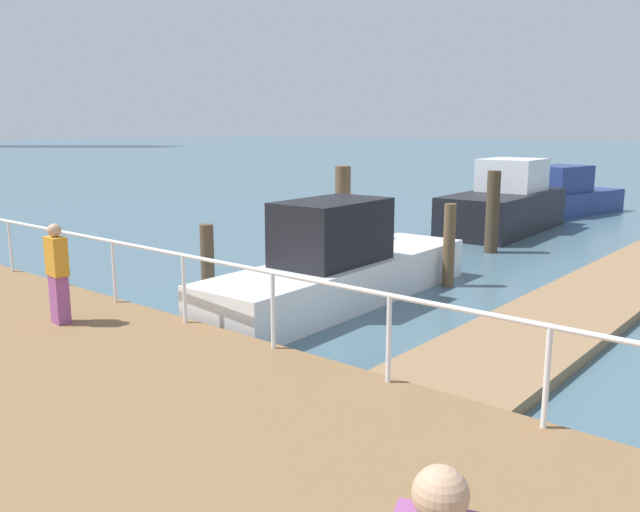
{
  "coord_description": "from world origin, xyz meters",
  "views": [
    {
      "loc": [
        -9.27,
        5.19,
        3.36
      ],
      "look_at": [
        -0.39,
        12.59,
        1.07
      ],
      "focal_mm": 36.88,
      "sensor_mm": 36.0,
      "label": 1
    }
  ],
  "objects_px": {
    "moored_boat_1": "(505,205)",
    "moored_boat_3": "(341,267)",
    "moored_boat_0": "(564,196)",
    "pedestrian_0": "(58,273)"
  },
  "relations": [
    {
      "from": "moored_boat_0",
      "to": "moored_boat_3",
      "type": "distance_m",
      "value": 15.74
    },
    {
      "from": "moored_boat_3",
      "to": "moored_boat_0",
      "type": "bearing_deg",
      "value": 4.83
    },
    {
      "from": "pedestrian_0",
      "to": "moored_boat_3",
      "type": "bearing_deg",
      "value": -18.22
    },
    {
      "from": "moored_boat_0",
      "to": "moored_boat_3",
      "type": "height_order",
      "value": "moored_boat_3"
    },
    {
      "from": "moored_boat_0",
      "to": "moored_boat_1",
      "type": "bearing_deg",
      "value": 179.98
    },
    {
      "from": "moored_boat_1",
      "to": "moored_boat_3",
      "type": "xyz_separation_m",
      "value": [
        -10.32,
        -1.33,
        -0.17
      ]
    },
    {
      "from": "moored_boat_1",
      "to": "moored_boat_3",
      "type": "relative_size",
      "value": 0.85
    },
    {
      "from": "moored_boat_0",
      "to": "pedestrian_0",
      "type": "bearing_deg",
      "value": 179.21
    },
    {
      "from": "pedestrian_0",
      "to": "moored_boat_1",
      "type": "bearing_deg",
      "value": -1.06
    },
    {
      "from": "moored_boat_0",
      "to": "moored_boat_3",
      "type": "bearing_deg",
      "value": -175.17
    }
  ]
}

